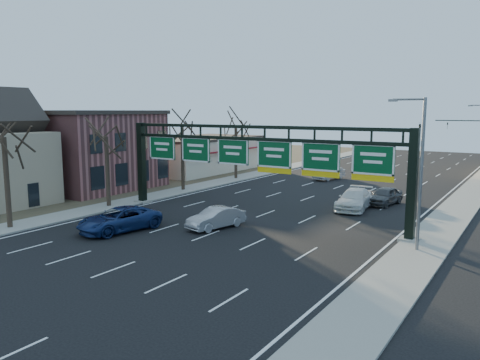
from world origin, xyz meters
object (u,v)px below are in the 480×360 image
Objects in this scene: car_blue_suv at (119,219)px; car_white_wagon at (354,199)px; car_silver_sedan at (216,218)px; sign_gantry at (255,159)px.

car_white_wagon reaches higher than car_blue_suv.
car_silver_sedan is 13.08m from car_white_wagon.
sign_gantry is at bearing 64.79° from car_blue_suv.
sign_gantry reaches higher than car_blue_suv.
car_blue_suv is 6.70m from car_silver_sedan.
car_blue_suv reaches higher than car_silver_sedan.
car_silver_sedan is 0.77× the size of car_white_wagon.
sign_gantry reaches higher than car_white_wagon.
sign_gantry reaches higher than car_silver_sedan.
car_white_wagon is at bearing 76.66° from car_silver_sedan.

